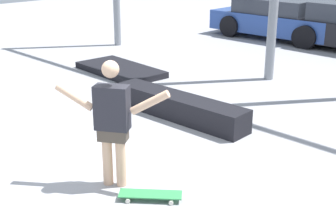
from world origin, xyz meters
The scene contains 6 objects.
ground_plane centered at (0.00, 0.00, 0.00)m, with size 36.00×36.00×0.00m, color #9E9EA3.
skateboarder centered at (0.32, -0.09, 0.88)m, with size 1.26×0.83×1.61m.
skateboard centered at (0.90, -0.03, 0.06)m, with size 0.71×0.64×0.08m.
grind_box centered at (-0.75, 2.21, 0.20)m, with size 2.69×0.50×0.40m, color black.
manual_pad centered at (-3.77, 3.42, 0.07)m, with size 2.21×1.10×0.14m, color black.
parked_car_blue centered at (-3.39, 9.69, 0.62)m, with size 4.35×2.04×1.25m.
Camera 1 is at (4.48, -3.37, 2.89)m, focal length 50.00 mm.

